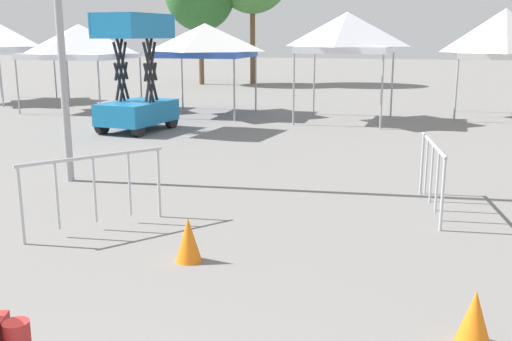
% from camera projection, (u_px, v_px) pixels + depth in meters
% --- Properties ---
extents(canopy_tent_behind_right, '(3.42, 3.42, 3.08)m').
position_uv_depth(canopy_tent_behind_right, '(80.00, 42.00, 21.09)').
color(canopy_tent_behind_right, '#9E9EA3').
rests_on(canopy_tent_behind_right, ground).
extents(canopy_tent_far_left, '(3.13, 3.13, 3.08)m').
position_uv_depth(canopy_tent_far_left, '(205.00, 40.00, 19.95)').
color(canopy_tent_far_left, '#9E9EA3').
rests_on(canopy_tent_far_left, ground).
extents(canopy_tent_center, '(2.87, 2.87, 3.39)m').
position_uv_depth(canopy_tent_center, '(347.00, 33.00, 18.27)').
color(canopy_tent_center, '#9E9EA3').
rests_on(canopy_tent_center, ground).
extents(canopy_tent_right_of_center, '(2.89, 2.89, 3.53)m').
position_uv_depth(canopy_tent_right_of_center, '(504.00, 34.00, 18.98)').
color(canopy_tent_right_of_center, '#9E9EA3').
rests_on(canopy_tent_right_of_center, ground).
extents(scissor_lift, '(1.64, 2.44, 3.27)m').
position_uv_depth(scissor_lift, '(137.00, 95.00, 16.71)').
color(scissor_lift, black).
rests_on(scissor_lift, ground).
extents(crowd_barrier_near_person, '(1.28, 1.72, 1.08)m').
position_uv_depth(crowd_barrier_near_person, '(94.00, 178.00, 8.16)').
color(crowd_barrier_near_person, '#B7BABF').
rests_on(crowd_barrier_near_person, ground).
extents(crowd_barrier_mid_lot, '(0.40, 2.08, 1.08)m').
position_uv_depth(crowd_barrier_mid_lot, '(432.00, 163.00, 9.08)').
color(crowd_barrier_mid_lot, '#B7BABF').
rests_on(crowd_barrier_mid_lot, ground).
extents(traffic_cone_lot_center, '(0.32, 0.32, 0.51)m').
position_uv_depth(traffic_cone_lot_center, '(474.00, 318.00, 5.18)').
color(traffic_cone_lot_center, orange).
rests_on(traffic_cone_lot_center, ground).
extents(traffic_cone_near_barrier, '(0.32, 0.32, 0.55)m').
position_uv_depth(traffic_cone_near_barrier, '(188.00, 239.00, 7.11)').
color(traffic_cone_near_barrier, orange).
rests_on(traffic_cone_near_barrier, ground).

